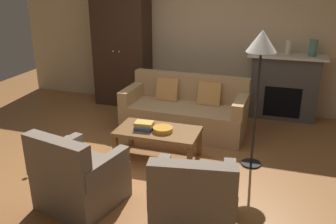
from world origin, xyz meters
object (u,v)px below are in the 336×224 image
Objects in this scene: couch at (185,111)px; fruit_bowl at (163,129)px; fireplace at (284,86)px; book_stack at (144,126)px; coffee_table at (158,133)px; mantel_vase_cream at (288,47)px; mantel_vase_slate at (265,45)px; dog at (53,149)px; mantel_vase_jade at (313,48)px; armoire at (122,49)px; armchair_near_left at (79,179)px; armchair_near_right at (194,204)px; floor_lamp at (261,50)px.

fruit_bowl is (-0.01, -1.08, 0.13)m from couch.
fireplace reaches higher than book_stack.
mantel_vase_cream is (1.56, 2.07, 0.87)m from coffee_table.
fruit_bowl is 2.51m from mantel_vase_slate.
dog is at bearing -135.95° from mantel_vase_cream.
armoire is at bearing -178.97° from mantel_vase_jade.
armchair_near_left and armchair_near_right have the same top height.
fireplace is 2.61m from coffee_table.
mantel_vase_slate reaches higher than fruit_bowl.
floor_lamp reaches higher than armchair_near_left.
armchair_near_left is at bearing -121.13° from mantel_vase_cream.
book_stack is at bearing -129.10° from fireplace.
coffee_table is 1.35m from armchair_near_left.
couch is 7.11× the size of mantel_vase_slate.
mantel_vase_jade is 0.30× the size of armchair_near_right.
armoire reaches higher than coffee_table.
fireplace is 1.42× the size of armchair_near_right.
fireplace is at bearing 77.86° from armchair_near_right.
fireplace is 0.60× the size of armoire.
floor_lamp is at bearing 40.96° from armchair_near_left.
coffee_table is at bearing -127.01° from mantel_vase_cream.
mantel_vase_slate is (1.10, 2.10, 0.81)m from fruit_bowl.
mantel_vase_slate is 0.31× the size of armchair_near_right.
mantel_vase_jade is (1.94, 2.07, 0.89)m from coffee_table.
fireplace is at bearing 44.24° from dog.
couch is 2.30m from mantel_vase_jade.
couch is at bearing -32.88° from armoire.
armoire is 7.66× the size of mantel_vase_slate.
book_stack is 1.22m from dog.
armoire reaches higher than book_stack.
couch is 2.38m from armchair_near_left.
fireplace is 3.89m from dog.
armoire is at bearing -178.49° from fireplace.
book_stack is 1.77m from floor_lamp.
mantel_vase_cream reaches higher than coffee_table.
couch is 1.77× the size of coffee_table.
armchair_near_right is at bearing -102.20° from mantel_vase_cream.
fireplace is 1.15× the size of coffee_table.
armchair_near_right is at bearing -95.97° from mantel_vase_slate.
armoire reaches higher than mantel_vase_jade.
book_stack is at bearing 77.02° from armchair_near_left.
dog is at bearing -128.33° from couch.
armchair_near_right is 1.89× the size of dog.
fireplace is 1.38× the size of armchair_near_left.
fireplace is at bearing 35.43° from couch.
coffee_table is (-1.56, -2.08, -0.20)m from fireplace.
fruit_bowl is 0.15× the size of floor_lamp.
fireplace is 2.59m from fruit_bowl.
fireplace is 1.81m from couch.
fruit_bowl is 1.11× the size of mantel_vase_cream.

